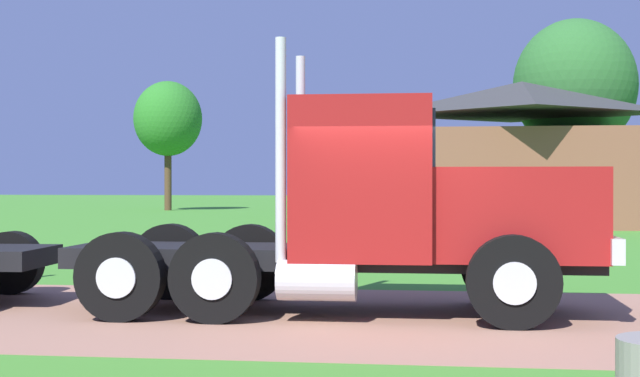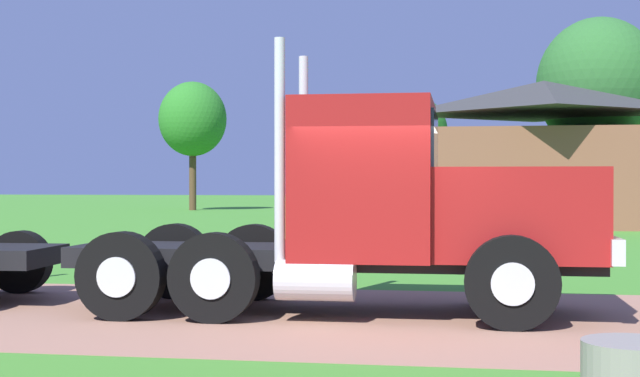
% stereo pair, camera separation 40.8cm
% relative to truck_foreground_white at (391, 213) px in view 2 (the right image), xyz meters
% --- Properties ---
extents(ground_plane, '(200.00, 200.00, 0.00)m').
position_rel_truck_foreground_white_xyz_m(ground_plane, '(0.10, -0.41, -1.38)').
color(ground_plane, '#41862B').
extents(dirt_track, '(120.00, 6.06, 0.01)m').
position_rel_truck_foreground_white_xyz_m(dirt_track, '(0.10, -0.41, -1.38)').
color(dirt_track, '#A0715A').
rests_on(dirt_track, ground_plane).
extents(truck_foreground_white, '(7.34, 2.62, 3.66)m').
position_rel_truck_foreground_white_xyz_m(truck_foreground_white, '(0.00, 0.00, 0.00)').
color(truck_foreground_white, black).
rests_on(truck_foreground_white, ground_plane).
extents(shed_building, '(8.78, 7.20, 5.84)m').
position_rel_truck_foreground_white_xyz_m(shed_building, '(4.03, 24.90, 1.44)').
color(shed_building, brown).
rests_on(shed_building, ground_plane).
extents(tree_left, '(4.20, 4.20, 7.97)m').
position_rel_truck_foreground_white_xyz_m(tree_left, '(-15.83, 41.63, 4.24)').
color(tree_left, '#513823').
rests_on(tree_left, ground_plane).
extents(tree_mid, '(3.39, 3.39, 6.18)m').
position_rel_truck_foreground_white_xyz_m(tree_mid, '(-1.69, 34.42, 2.90)').
color(tree_mid, '#513823').
rests_on(tree_mid, ground_plane).
extents(tree_right, '(5.42, 5.42, 9.04)m').
position_rel_truck_foreground_white_xyz_m(tree_right, '(6.72, 29.05, 4.66)').
color(tree_right, '#513823').
rests_on(tree_right, ground_plane).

